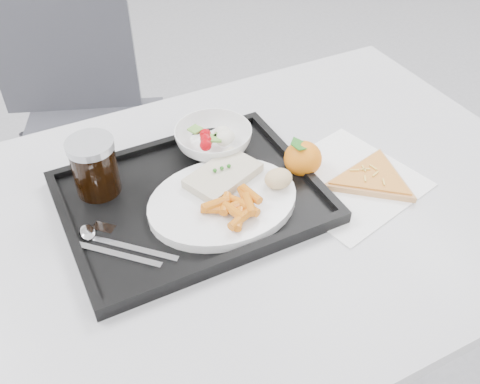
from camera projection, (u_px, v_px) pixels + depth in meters
The scene contains 14 objects.
table at pixel (240, 232), 1.01m from camera, with size 1.20×0.80×0.75m.
chair at pixel (81, 106), 1.60m from camera, with size 0.54×0.55×0.93m.
tray at pixel (192, 199), 0.97m from camera, with size 0.45×0.35×0.03m.
dinner_plate at pixel (223, 202), 0.94m from camera, with size 0.27×0.27×0.02m.
fish_fillet at pixel (223, 175), 0.97m from camera, with size 0.15×0.12×0.03m.
bread_roll at pixel (278, 179), 0.95m from camera, with size 0.06×0.06×0.03m.
salad_bowl at pixel (213, 139), 1.05m from camera, with size 0.15×0.15×0.05m.
cola_glass at pixel (94, 166), 0.94m from camera, with size 0.08×0.08×0.11m.
cutlery at pixel (112, 243), 0.88m from camera, with size 0.14×0.15×0.01m.
napkin at pixel (345, 181), 1.02m from camera, with size 0.30×0.29×0.00m.
tangerine at pixel (303, 158), 1.01m from camera, with size 0.09×0.09×0.07m.
pizza_slice at pixel (373, 178), 1.01m from camera, with size 0.24×0.24×0.02m.
carrot_pile at pixel (236, 206), 0.90m from camera, with size 0.10×0.09×0.02m.
salad_contents at pixel (217, 137), 1.04m from camera, with size 0.08×0.08×0.03m.
Camera 1 is at (-0.32, -0.33, 1.41)m, focal length 40.00 mm.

